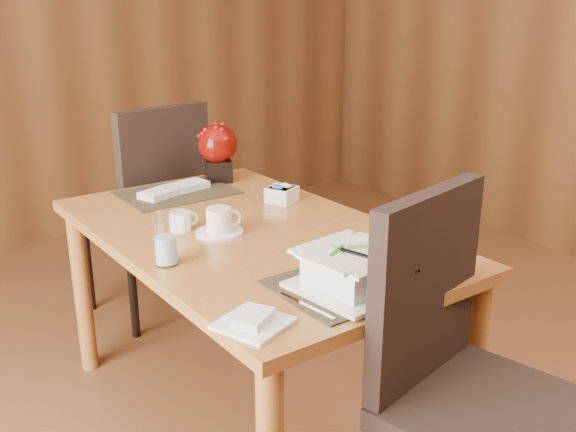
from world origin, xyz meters
TOP-DOWN VIEW (x-y plane):
  - back_wall at (0.00, 3.00)m, footprint 5.00×0.02m
  - dining_table at (0.00, 0.60)m, footprint 0.90×1.50m
  - placemat_near at (0.00, 0.05)m, footprint 0.45×0.33m
  - placemat_far at (0.00, 1.15)m, footprint 0.45×0.33m
  - soup_setting at (-0.04, 0.02)m, footprint 0.31×0.31m
  - coffee_cup at (-0.11, 0.62)m, footprint 0.16×0.16m
  - water_glass at (-0.37, 0.48)m, footprint 0.09×0.09m
  - creamer_jug at (-0.20, 0.73)m, footprint 0.11×0.11m
  - sugar_caddy at (0.28, 0.80)m, footprint 0.13×0.13m
  - berry_decor at (0.24, 1.22)m, footprint 0.17×0.17m
  - napkins_far at (-0.00, 1.15)m, footprint 0.32×0.18m
  - bread_plate at (-0.37, 0.01)m, footprint 0.20×0.20m
  - near_chair at (0.11, -0.26)m, footprint 0.57×0.58m
  - far_chair at (0.06, 1.57)m, footprint 0.57×0.57m

SIDE VIEW (x-z plane):
  - near_chair at x=0.11m, z-range 0.07..1.11m
  - far_chair at x=0.06m, z-range 0.07..1.13m
  - dining_table at x=0.00m, z-range 0.28..1.03m
  - placemat_near at x=0.00m, z-range 0.75..0.76m
  - placemat_far at x=0.00m, z-range 0.75..0.76m
  - bread_plate at x=-0.37m, z-range 0.75..0.76m
  - napkins_far at x=0.00m, z-range 0.76..0.78m
  - sugar_caddy at x=0.28m, z-range 0.75..0.81m
  - creamer_jug at x=-0.20m, z-range 0.75..0.82m
  - coffee_cup at x=-0.11m, z-range 0.74..0.84m
  - soup_setting at x=-0.04m, z-range 0.75..0.86m
  - water_glass at x=-0.37m, z-range 0.75..0.92m
  - berry_decor at x=0.24m, z-range 0.77..1.02m
  - back_wall at x=0.00m, z-range 0.00..2.80m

